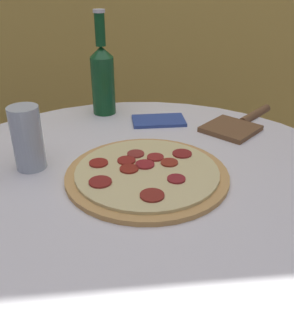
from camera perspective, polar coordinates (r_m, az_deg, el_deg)
table at (r=0.81m, az=-1.02°, el=-12.61°), size 0.94×0.94×0.70m
fence_panel at (r=1.54m, az=-4.47°, el=21.84°), size 1.64×0.04×1.76m
pizza at (r=0.73m, az=-0.03°, el=-0.83°), size 0.32×0.32×0.02m
beer_bottle at (r=1.03m, az=-6.77°, el=13.65°), size 0.06×0.06×0.27m
pizza_paddle at (r=0.98m, az=13.71°, el=6.48°), size 0.24×0.23×0.02m
drinking_glass at (r=0.77m, az=-17.77°, el=4.33°), size 0.06×0.06×0.13m
napkin at (r=0.99m, az=1.78°, el=7.23°), size 0.14×0.08×0.01m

